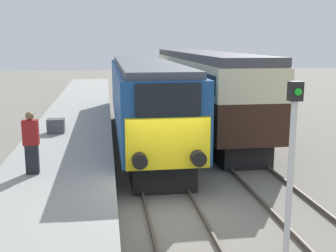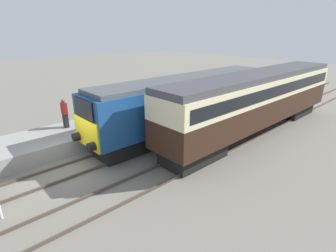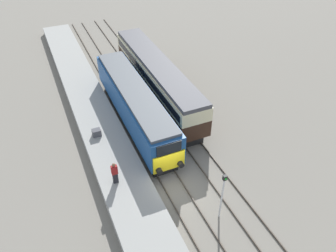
{
  "view_description": "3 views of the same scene",
  "coord_description": "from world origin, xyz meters",
  "px_view_note": "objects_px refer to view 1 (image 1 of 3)",
  "views": [
    {
      "loc": [
        -1.73,
        -10.77,
        4.68
      ],
      "look_at": [
        0.0,
        0.99,
        2.28
      ],
      "focal_mm": 45.0,
      "sensor_mm": 36.0,
      "label": 1
    },
    {
      "loc": [
        11.87,
        -4.34,
        6.64
      ],
      "look_at": [
        1.7,
        4.99,
        1.6
      ],
      "focal_mm": 28.0,
      "sensor_mm": 36.0,
      "label": 2
    },
    {
      "loc": [
        -6.88,
        -14.48,
        18.46
      ],
      "look_at": [
        1.7,
        4.99,
        1.6
      ],
      "focal_mm": 35.0,
      "sensor_mm": 36.0,
      "label": 3
    }
  ],
  "objects_px": {
    "locomotive": "(145,97)",
    "signal_post": "(291,166)",
    "luggage_crate": "(56,126)",
    "person_on_platform": "(31,143)",
    "passenger_carriage": "(202,83)"
  },
  "relations": [
    {
      "from": "locomotive",
      "to": "signal_post",
      "type": "distance_m",
      "value": 12.03
    },
    {
      "from": "signal_post",
      "to": "luggage_crate",
      "type": "bearing_deg",
      "value": 117.81
    },
    {
      "from": "locomotive",
      "to": "luggage_crate",
      "type": "bearing_deg",
      "value": -160.79
    },
    {
      "from": "luggage_crate",
      "to": "signal_post",
      "type": "bearing_deg",
      "value": -62.19
    },
    {
      "from": "locomotive",
      "to": "signal_post",
      "type": "bearing_deg",
      "value": -81.88
    },
    {
      "from": "luggage_crate",
      "to": "person_on_platform",
      "type": "bearing_deg",
      "value": -90.41
    },
    {
      "from": "passenger_carriage",
      "to": "signal_post",
      "type": "relative_size",
      "value": 4.23
    },
    {
      "from": "person_on_platform",
      "to": "luggage_crate",
      "type": "xyz_separation_m",
      "value": [
        0.04,
        5.62,
        -0.62
      ]
    },
    {
      "from": "locomotive",
      "to": "passenger_carriage",
      "type": "relative_size",
      "value": 0.91
    },
    {
      "from": "passenger_carriage",
      "to": "person_on_platform",
      "type": "distance_m",
      "value": 12.46
    },
    {
      "from": "person_on_platform",
      "to": "signal_post",
      "type": "height_order",
      "value": "signal_post"
    },
    {
      "from": "signal_post",
      "to": "locomotive",
      "type": "bearing_deg",
      "value": 98.12
    },
    {
      "from": "person_on_platform",
      "to": "luggage_crate",
      "type": "bearing_deg",
      "value": 89.59
    },
    {
      "from": "locomotive",
      "to": "signal_post",
      "type": "height_order",
      "value": "signal_post"
    },
    {
      "from": "person_on_platform",
      "to": "signal_post",
      "type": "relative_size",
      "value": 0.46
    }
  ]
}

